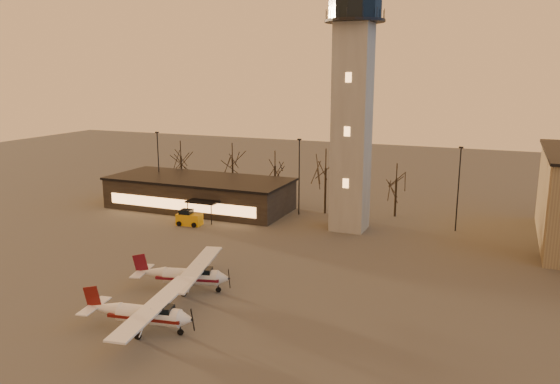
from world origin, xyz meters
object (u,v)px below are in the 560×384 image
at_px(terminal, 200,193).
at_px(cessna_front, 151,318).
at_px(cessna_rear, 193,279).
at_px(service_cart, 189,219).
at_px(control_tower, 353,92).

bearing_deg(terminal, cessna_front, -64.67).
distance_m(terminal, cessna_front, 37.18).
distance_m(terminal, cessna_rear, 29.68).
distance_m(cessna_front, service_cart, 28.61).
height_order(cessna_front, service_cart, cessna_front).
bearing_deg(cessna_rear, cessna_front, -94.98).
bearing_deg(terminal, control_tower, -5.15).
xyz_separation_m(control_tower, terminal, (-21.99, 1.98, -14.17)).
xyz_separation_m(control_tower, cessna_rear, (-7.35, -23.81, -15.24)).
bearing_deg(terminal, cessna_rear, -60.41).
bearing_deg(cessna_front, service_cart, 107.24).
distance_m(control_tower, cessna_front, 35.62).
bearing_deg(service_cart, cessna_rear, -62.98).
xyz_separation_m(terminal, cessna_front, (15.90, -33.59, -1.08)).
relative_size(control_tower, cessna_rear, 2.85).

